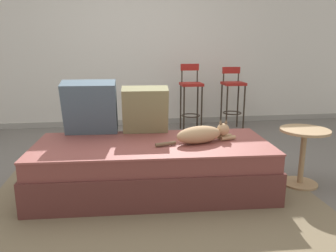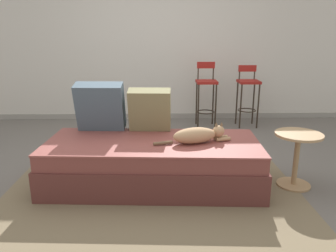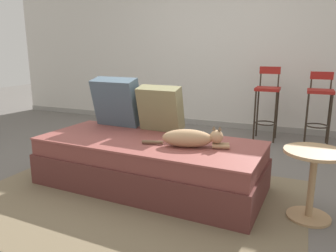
% 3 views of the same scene
% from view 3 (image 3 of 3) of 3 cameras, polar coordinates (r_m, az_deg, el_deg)
% --- Properties ---
extents(ground_plane, '(16.00, 16.00, 0.00)m').
position_cam_3_polar(ground_plane, '(3.46, -0.36, -7.89)').
color(ground_plane, '#66605B').
rests_on(ground_plane, ground).
extents(wall_back_panel, '(8.00, 0.10, 2.60)m').
position_cam_3_polar(wall_back_panel, '(5.36, 9.43, 13.67)').
color(wall_back_panel, silver).
rests_on(wall_back_panel, ground).
extents(wall_baseboard_trim, '(8.00, 0.02, 0.09)m').
position_cam_3_polar(wall_baseboard_trim, '(5.45, 8.79, 0.36)').
color(wall_baseboard_trim, gray).
rests_on(wall_baseboard_trim, ground).
extents(area_rug, '(2.76, 1.98, 0.01)m').
position_cam_3_polar(area_rug, '(2.88, -6.00, -12.42)').
color(area_rug, '#75664C').
rests_on(area_rug, ground).
extents(couch, '(2.10, 0.98, 0.45)m').
position_cam_3_polar(couch, '(3.04, -3.36, -6.39)').
color(couch, brown).
rests_on(couch, ground).
extents(throw_pillow_corner, '(0.50, 0.31, 0.52)m').
position_cam_3_polar(throw_pillow_corner, '(3.49, -8.90, 4.19)').
color(throw_pillow_corner, '#4C6070').
rests_on(throw_pillow_corner, couch).
extents(throw_pillow_middle, '(0.44, 0.27, 0.46)m').
position_cam_3_polar(throw_pillow_middle, '(3.24, -1.34, 3.08)').
color(throw_pillow_middle, '#847F56').
rests_on(throw_pillow_middle, couch).
extents(cat, '(0.74, 0.28, 0.19)m').
position_cam_3_polar(cat, '(2.74, 4.00, -2.13)').
color(cat, tan).
rests_on(cat, couch).
extents(bar_stool_near_window, '(0.32, 0.32, 1.01)m').
position_cam_3_polar(bar_stool_near_window, '(4.73, 16.89, 4.66)').
color(bar_stool_near_window, '#2D2319').
rests_on(bar_stool_near_window, ground).
extents(bar_stool_by_doorway, '(0.32, 0.32, 0.96)m').
position_cam_3_polar(bar_stool_by_doorway, '(4.71, 24.87, 3.91)').
color(bar_stool_by_doorway, '#2D2319').
rests_on(bar_stool_by_doorway, ground).
extents(side_table, '(0.44, 0.44, 0.54)m').
position_cam_3_polar(side_table, '(2.65, 23.91, -7.76)').
color(side_table, tan).
rests_on(side_table, ground).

